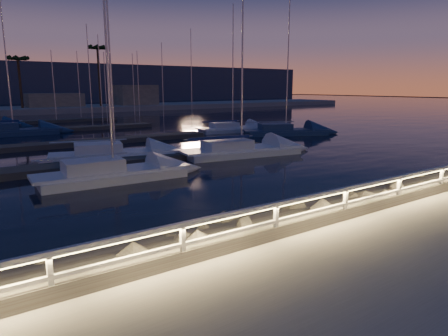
{
  "coord_description": "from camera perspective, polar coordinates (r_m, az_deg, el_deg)",
  "views": [
    {
      "loc": [
        -9.32,
        -8.03,
        4.25
      ],
      "look_at": [
        -1.04,
        4.0,
        1.25
      ],
      "focal_mm": 32.0,
      "sensor_mm": 36.0,
      "label": 1
    }
  ],
  "objects": [
    {
      "name": "guard_rail",
      "position": [
        12.73,
        13.98,
        -4.59
      ],
      "size": [
        44.11,
        0.12,
        1.06
      ],
      "color": "white",
      "rests_on": "ground"
    },
    {
      "name": "sailboat_g",
      "position": [
        45.43,
        -28.14,
        4.69
      ],
      "size": [
        9.07,
        3.32,
        15.09
      ],
      "rotation": [
        0.0,
        0.0,
        -0.07
      ],
      "color": "navy",
      "rests_on": "ground"
    },
    {
      "name": "harbor_water",
      "position": [
        40.67,
        -21.05,
        3.46
      ],
      "size": [
        400.0,
        440.0,
        0.6
      ],
      "color": "black",
      "rests_on": "ground"
    },
    {
      "name": "sailboat_d",
      "position": [
        28.36,
        2.07,
        2.65
      ],
      "size": [
        9.29,
        4.02,
        15.22
      ],
      "rotation": [
        0.0,
        0.0,
        -0.15
      ],
      "color": "silver",
      "rests_on": "ground"
    },
    {
      "name": "palm_right",
      "position": [
        84.21,
        -17.61,
        15.7
      ],
      "size": [
        3.0,
        3.0,
        12.2
      ],
      "color": "brown",
      "rests_on": "ground"
    },
    {
      "name": "palm_center",
      "position": [
        81.94,
        -27.37,
        13.52
      ],
      "size": [
        3.0,
        3.0,
        9.7
      ],
      "color": "brown",
      "rests_on": "ground"
    },
    {
      "name": "far_shore",
      "position": [
        82.69,
        -28.38,
        7.48
      ],
      "size": [
        160.0,
        14.0,
        5.2
      ],
      "color": "#A39D93",
      "rests_on": "ground"
    },
    {
      "name": "riprap",
      "position": [
        10.91,
        -20.57,
        -13.55
      ],
      "size": [
        34.7,
        2.75,
        1.32
      ],
      "color": "slate",
      "rests_on": "ground"
    },
    {
      "name": "sailboat_c",
      "position": [
        27.67,
        -15.75,
        1.99
      ],
      "size": [
        8.58,
        4.31,
        14.02
      ],
      "rotation": [
        0.0,
        0.0,
        -0.24
      ],
      "color": "silver",
      "rests_on": "ground"
    },
    {
      "name": "sailboat_l",
      "position": [
        43.24,
        0.98,
        5.7
      ],
      "size": [
        8.07,
        3.56,
        13.2
      ],
      "rotation": [
        0.0,
        0.0,
        -0.16
      ],
      "color": "silver",
      "rests_on": "ground"
    },
    {
      "name": "sailboat_b",
      "position": [
        21.54,
        -16.05,
        -0.65
      ],
      "size": [
        8.07,
        2.8,
        13.54
      ],
      "rotation": [
        0.0,
        0.0,
        -0.05
      ],
      "color": "silver",
      "rests_on": "ground"
    },
    {
      "name": "sailboat_h",
      "position": [
        41.09,
        8.49,
        5.3
      ],
      "size": [
        8.94,
        5.84,
        14.79
      ],
      "rotation": [
        0.0,
        0.0,
        -0.43
      ],
      "color": "navy",
      "rests_on": "ground"
    },
    {
      "name": "ground",
      "position": [
        13.01,
        14.01,
        -7.81
      ],
      "size": [
        400.0,
        400.0,
        0.0
      ],
      "primitive_type": "plane",
      "color": "#A39D93",
      "rests_on": "ground"
    },
    {
      "name": "floating_docks",
      "position": [
        41.84,
        -21.53,
        4.42
      ],
      "size": [
        22.0,
        36.0,
        0.4
      ],
      "color": "#564F47",
      "rests_on": "ground"
    }
  ]
}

